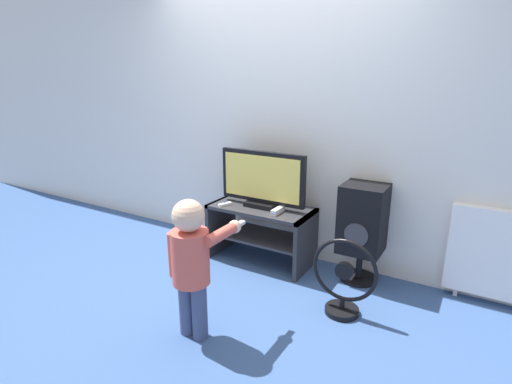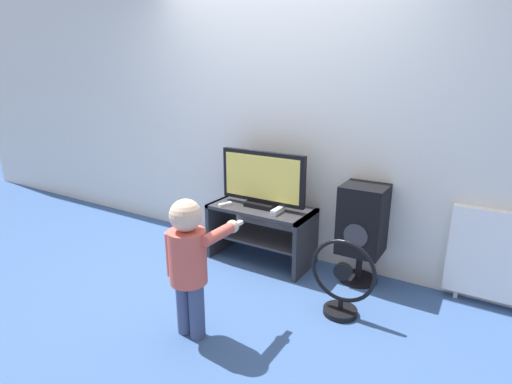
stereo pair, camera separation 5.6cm
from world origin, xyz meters
name	(u,v)px [view 1 (the left image)]	position (x,y,z in m)	size (l,w,h in m)	color
ground_plane	(248,269)	(0.00, 0.00, 0.00)	(16.00, 16.00, 0.00)	#38568C
wall_back	(279,114)	(0.00, 0.53, 1.30)	(10.00, 0.06, 2.60)	silver
tv_stand	(261,226)	(0.00, 0.22, 0.33)	(0.92, 0.45, 0.51)	#2D2D33
television	(262,180)	(0.00, 0.25, 0.76)	(0.81, 0.20, 0.49)	black
game_console	(278,211)	(0.21, 0.15, 0.54)	(0.05, 0.18, 0.04)	white
remote_primary	(225,204)	(-0.30, 0.09, 0.52)	(0.08, 0.13, 0.03)	white
child	(192,258)	(0.18, -0.95, 0.55)	(0.35, 0.51, 0.93)	#3F4C72
speaker_tower	(363,221)	(0.88, 0.32, 0.52)	(0.34, 0.32, 0.82)	black
floor_fan	(344,281)	(0.93, -0.22, 0.25)	(0.47, 0.24, 0.57)	black
radiator	(499,255)	(1.84, 0.46, 0.39)	(0.67, 0.08, 0.73)	white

